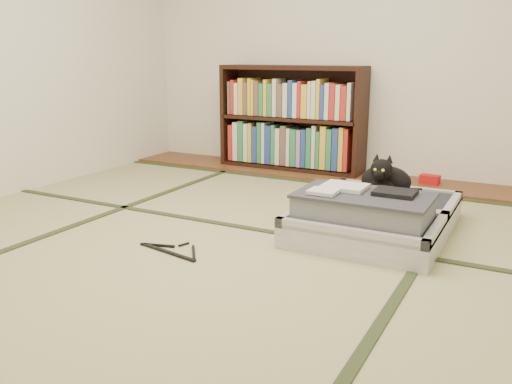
% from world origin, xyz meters
% --- Properties ---
extents(floor, '(4.50, 4.50, 0.00)m').
position_xyz_m(floor, '(0.00, 0.00, 0.00)').
color(floor, tan).
rests_on(floor, ground).
extents(wood_strip, '(4.00, 0.50, 0.02)m').
position_xyz_m(wood_strip, '(0.00, 2.00, 0.01)').
color(wood_strip, brown).
rests_on(wood_strip, ground).
extents(red_item, '(0.16, 0.10, 0.07)m').
position_xyz_m(red_item, '(0.73, 2.03, 0.06)').
color(red_item, red).
rests_on(red_item, wood_strip).
extents(tatami_borders, '(4.00, 4.50, 0.01)m').
position_xyz_m(tatami_borders, '(0.00, 0.49, 0.00)').
color(tatami_borders, '#2D381E').
rests_on(tatami_borders, ground).
extents(bookcase, '(1.31, 0.30, 0.92)m').
position_xyz_m(bookcase, '(-0.50, 2.07, 0.45)').
color(bookcase, black).
rests_on(bookcase, wood_strip).
extents(suitcase, '(0.81, 1.08, 0.32)m').
position_xyz_m(suitcase, '(0.67, 0.65, 0.11)').
color(suitcase, silver).
rests_on(suitcase, floor).
extents(cat, '(0.36, 0.36, 0.29)m').
position_xyz_m(cat, '(0.65, 0.94, 0.26)').
color(cat, black).
rests_on(cat, suitcase).
extents(cable_coil, '(0.11, 0.11, 0.03)m').
position_xyz_m(cable_coil, '(0.83, 0.97, 0.17)').
color(cable_coil, white).
rests_on(cable_coil, suitcase).
extents(hanger, '(0.41, 0.22, 0.01)m').
position_xyz_m(hanger, '(-0.20, -0.14, 0.01)').
color(hanger, black).
rests_on(hanger, floor).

